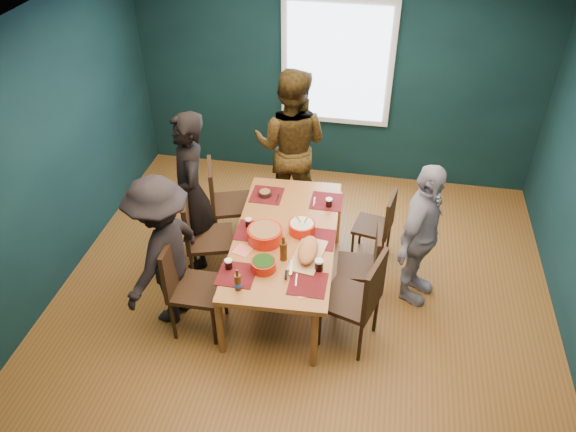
# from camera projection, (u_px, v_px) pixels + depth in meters

# --- Properties ---
(room) EXTENTS (5.01, 5.01, 2.71)m
(room) POSITION_uv_depth(u_px,v_px,m) (308.00, 173.00, 5.08)
(room) COLOR brown
(room) RESTS_ON ground
(dining_table) EXTENTS (1.06, 1.97, 0.73)m
(dining_table) POSITION_uv_depth(u_px,v_px,m) (285.00, 241.00, 5.43)
(dining_table) COLOR #A16A30
(dining_table) RESTS_ON floor
(chair_left_far) EXTENTS (0.57, 0.57, 1.00)m
(chair_left_far) POSITION_uv_depth(u_px,v_px,m) (223.00, 198.00, 6.14)
(chair_left_far) COLOR black
(chair_left_far) RESTS_ON floor
(chair_left_mid) EXTENTS (0.57, 0.57, 1.01)m
(chair_left_mid) POSITION_uv_depth(u_px,v_px,m) (200.00, 232.00, 5.65)
(chair_left_mid) COLOR black
(chair_left_mid) RESTS_ON floor
(chair_left_near) EXTENTS (0.46, 0.46, 1.01)m
(chair_left_near) POSITION_uv_depth(u_px,v_px,m) (186.00, 280.00, 5.10)
(chair_left_near) COLOR black
(chair_left_near) RESTS_ON floor
(chair_right_far) EXTENTS (0.44, 0.44, 0.84)m
(chair_right_far) POSITION_uv_depth(u_px,v_px,m) (381.00, 222.00, 5.95)
(chair_right_far) COLOR black
(chair_right_far) RESTS_ON floor
(chair_right_mid) EXTENTS (0.41, 0.41, 0.86)m
(chair_right_mid) POSITION_uv_depth(u_px,v_px,m) (366.00, 261.00, 5.43)
(chair_right_mid) COLOR black
(chair_right_mid) RESTS_ON floor
(chair_right_near) EXTENTS (0.58, 0.58, 1.03)m
(chair_right_near) POSITION_uv_depth(u_px,v_px,m) (361.00, 295.00, 4.92)
(chair_right_near) COLOR black
(chair_right_near) RESTS_ON floor
(person_far_left) EXTENTS (0.65, 0.76, 1.76)m
(person_far_left) POSITION_uv_depth(u_px,v_px,m) (191.00, 193.00, 5.70)
(person_far_left) COLOR black
(person_far_left) RESTS_ON floor
(person_back) EXTENTS (0.94, 0.76, 1.84)m
(person_back) POSITION_uv_depth(u_px,v_px,m) (291.00, 146.00, 6.39)
(person_back) COLOR black
(person_back) RESTS_ON floor
(person_right) EXTENTS (0.70, 0.97, 1.53)m
(person_right) POSITION_uv_depth(u_px,v_px,m) (421.00, 235.00, 5.33)
(person_right) COLOR white
(person_right) RESTS_ON floor
(person_near_left) EXTENTS (0.80, 1.12, 1.56)m
(person_near_left) POSITION_uv_depth(u_px,v_px,m) (163.00, 252.00, 5.10)
(person_near_left) COLOR black
(person_near_left) RESTS_ON floor
(bowl_salad) EXTENTS (0.33, 0.33, 0.14)m
(bowl_salad) POSITION_uv_depth(u_px,v_px,m) (265.00, 234.00, 5.28)
(bowl_salad) COLOR red
(bowl_salad) RESTS_ON dining_table
(bowl_dumpling) EXTENTS (0.26, 0.26, 0.24)m
(bowl_dumpling) POSITION_uv_depth(u_px,v_px,m) (302.00, 227.00, 5.39)
(bowl_dumpling) COLOR red
(bowl_dumpling) RESTS_ON dining_table
(bowl_herbs) EXTENTS (0.23, 0.23, 0.10)m
(bowl_herbs) POSITION_uv_depth(u_px,v_px,m) (264.00, 264.00, 4.97)
(bowl_herbs) COLOR red
(bowl_herbs) RESTS_ON dining_table
(cutting_board) EXTENTS (0.32, 0.63, 0.14)m
(cutting_board) POSITION_uv_depth(u_px,v_px,m) (308.00, 252.00, 5.09)
(cutting_board) COLOR #D2B871
(cutting_board) RESTS_ON dining_table
(small_bowl) EXTENTS (0.14, 0.14, 0.06)m
(small_bowl) POSITION_uv_depth(u_px,v_px,m) (265.00, 193.00, 5.90)
(small_bowl) COLOR black
(small_bowl) RESTS_ON dining_table
(beer_bottle_a) EXTENTS (0.06, 0.06, 0.22)m
(beer_bottle_a) POSITION_uv_depth(u_px,v_px,m) (238.00, 282.00, 4.75)
(beer_bottle_a) COLOR #42250B
(beer_bottle_a) RESTS_ON dining_table
(beer_bottle_b) EXTENTS (0.07, 0.07, 0.26)m
(beer_bottle_b) POSITION_uv_depth(u_px,v_px,m) (284.00, 251.00, 5.05)
(beer_bottle_b) COLOR #42250B
(beer_bottle_b) RESTS_ON dining_table
(cola_glass_a) EXTENTS (0.07, 0.07, 0.10)m
(cola_glass_a) POSITION_uv_depth(u_px,v_px,m) (229.00, 264.00, 4.97)
(cola_glass_a) COLOR black
(cola_glass_a) RESTS_ON dining_table
(cola_glass_b) EXTENTS (0.08, 0.08, 0.11)m
(cola_glass_b) POSITION_uv_depth(u_px,v_px,m) (319.00, 265.00, 4.95)
(cola_glass_b) COLOR black
(cola_glass_b) RESTS_ON dining_table
(cola_glass_c) EXTENTS (0.07, 0.07, 0.10)m
(cola_glass_c) POSITION_uv_depth(u_px,v_px,m) (329.00, 202.00, 5.73)
(cola_glass_c) COLOR black
(cola_glass_c) RESTS_ON dining_table
(cola_glass_d) EXTENTS (0.07, 0.07, 0.09)m
(cola_glass_d) POSITION_uv_depth(u_px,v_px,m) (249.00, 222.00, 5.46)
(cola_glass_d) COLOR black
(cola_glass_d) RESTS_ON dining_table
(napkin_a) EXTENTS (0.18, 0.18, 0.00)m
(napkin_a) POSITION_uv_depth(u_px,v_px,m) (326.00, 238.00, 5.35)
(napkin_a) COLOR #EE6F64
(napkin_a) RESTS_ON dining_table
(napkin_b) EXTENTS (0.19, 0.19, 0.00)m
(napkin_b) POSITION_uv_depth(u_px,v_px,m) (243.00, 250.00, 5.20)
(napkin_b) COLOR #EE6F64
(napkin_b) RESTS_ON dining_table
(napkin_c) EXTENTS (0.20, 0.20, 0.00)m
(napkin_c) POSITION_uv_depth(u_px,v_px,m) (303.00, 292.00, 4.76)
(napkin_c) COLOR #EE6F64
(napkin_c) RESTS_ON dining_table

